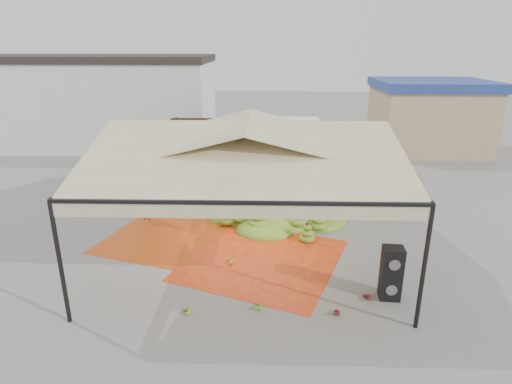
{
  "coord_description": "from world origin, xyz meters",
  "views": [
    {
      "loc": [
        0.58,
        -12.28,
        6.16
      ],
      "look_at": [
        0.2,
        1.5,
        1.3
      ],
      "focal_mm": 30.0,
      "sensor_mm": 36.0,
      "label": 1
    }
  ],
  "objects_px": {
    "truck_right": "(334,146)",
    "speaker_stack": "(391,273)",
    "banana_heap": "(278,204)",
    "truck_left": "(250,140)",
    "vendor": "(310,179)"
  },
  "relations": [
    {
      "from": "banana_heap",
      "to": "speaker_stack",
      "type": "height_order",
      "value": "speaker_stack"
    },
    {
      "from": "banana_heap",
      "to": "truck_left",
      "type": "xyz_separation_m",
      "value": [
        -1.26,
        6.09,
        1.0
      ]
    },
    {
      "from": "vendor",
      "to": "banana_heap",
      "type": "bearing_deg",
      "value": 30.83
    },
    {
      "from": "vendor",
      "to": "truck_left",
      "type": "relative_size",
      "value": 0.25
    },
    {
      "from": "banana_heap",
      "to": "truck_left",
      "type": "bearing_deg",
      "value": 101.67
    },
    {
      "from": "truck_right",
      "to": "speaker_stack",
      "type": "bearing_deg",
      "value": -80.17
    },
    {
      "from": "banana_heap",
      "to": "truck_right",
      "type": "distance_m",
      "value": 7.18
    },
    {
      "from": "speaker_stack",
      "to": "vendor",
      "type": "distance_m",
      "value": 7.05
    },
    {
      "from": "vendor",
      "to": "truck_right",
      "type": "distance_m",
      "value": 4.95
    },
    {
      "from": "truck_left",
      "to": "truck_right",
      "type": "height_order",
      "value": "truck_left"
    },
    {
      "from": "speaker_stack",
      "to": "vendor",
      "type": "height_order",
      "value": "vendor"
    },
    {
      "from": "truck_left",
      "to": "truck_right",
      "type": "bearing_deg",
      "value": 4.92
    },
    {
      "from": "banana_heap",
      "to": "speaker_stack",
      "type": "xyz_separation_m",
      "value": [
        2.73,
        -5.06,
        0.12
      ]
    },
    {
      "from": "banana_heap",
      "to": "truck_left",
      "type": "height_order",
      "value": "truck_left"
    },
    {
      "from": "speaker_stack",
      "to": "truck_left",
      "type": "distance_m",
      "value": 11.87
    }
  ]
}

